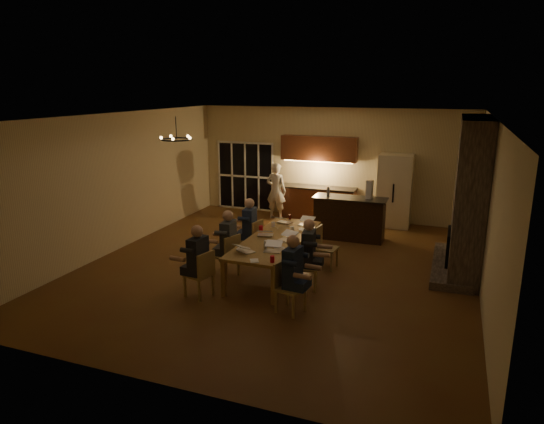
{
  "coord_description": "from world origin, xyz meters",
  "views": [
    {
      "loc": [
        3.3,
        -9.2,
        3.79
      ],
      "look_at": [
        -0.26,
        0.3,
        1.14
      ],
      "focal_mm": 32.0,
      "sensor_mm": 36.0,
      "label": 1
    }
  ],
  "objects_px": {
    "person_right_near": "(293,274)",
    "redcup_near": "(272,259)",
    "can_silver": "(265,246)",
    "laptop_a": "(246,246)",
    "chair_right_mid": "(306,266)",
    "chair_right_far": "(327,248)",
    "plate_left": "(243,249)",
    "bar_bottle": "(328,192)",
    "person_left_near": "(198,262)",
    "can_cola": "(290,217)",
    "refrigerator": "(395,191)",
    "chair_left_near": "(199,274)",
    "person_right_mid": "(308,254)",
    "chair_left_far": "(250,239)",
    "bar_island": "(349,218)",
    "person_left_far": "(250,228)",
    "mug_mid": "(292,229)",
    "standing_person": "(276,191)",
    "chair_right_near": "(291,288)",
    "redcup_mid": "(261,228)",
    "laptop_d": "(287,235)",
    "bar_blender": "(369,189)",
    "laptop_b": "(273,246)",
    "chair_left_mid": "(226,255)",
    "plate_near": "(280,248)",
    "laptop_e": "(285,218)",
    "mug_front": "(266,243)",
    "laptop_c": "(265,230)",
    "person_left_mid": "(228,243)",
    "mug_back": "(273,224)",
    "plate_far": "(304,230)",
    "chandelier": "(177,139)",
    "dining_table": "(276,255)"
  },
  "relations": [
    {
      "from": "bar_bottle",
      "to": "laptop_c",
      "type": "bearing_deg",
      "value": -104.12
    },
    {
      "from": "bar_island",
      "to": "chair_right_far",
      "type": "relative_size",
      "value": 2.05
    },
    {
      "from": "bar_island",
      "to": "can_cola",
      "type": "distance_m",
      "value": 1.79
    },
    {
      "from": "redcup_mid",
      "to": "can_silver",
      "type": "bearing_deg",
      "value": -63.85
    },
    {
      "from": "person_left_far",
      "to": "laptop_d",
      "type": "bearing_deg",
      "value": 51.79
    },
    {
      "from": "mug_mid",
      "to": "can_silver",
      "type": "bearing_deg",
      "value": -94.96
    },
    {
      "from": "laptop_c",
      "to": "mug_front",
      "type": "distance_m",
      "value": 0.67
    },
    {
      "from": "chandelier",
      "to": "laptop_d",
      "type": "bearing_deg",
      "value": 10.7
    },
    {
      "from": "bar_island",
      "to": "laptop_a",
      "type": "relative_size",
      "value": 5.7
    },
    {
      "from": "person_right_mid",
      "to": "standing_person",
      "type": "xyz_separation_m",
      "value": [
        -2.33,
        4.59,
        0.13
      ]
    },
    {
      "from": "person_right_near",
      "to": "redcup_near",
      "type": "xyz_separation_m",
      "value": [
        -0.46,
        0.25,
        0.12
      ]
    },
    {
      "from": "chair_left_far",
      "to": "person_left_far",
      "type": "xyz_separation_m",
      "value": [
        -0.01,
        0.0,
        0.24
      ]
    },
    {
      "from": "person_left_near",
      "to": "can_cola",
      "type": "distance_m",
      "value": 3.2
    },
    {
      "from": "person_left_mid",
      "to": "chair_right_mid",
      "type": "bearing_deg",
      "value": 82.19
    },
    {
      "from": "chair_left_near",
      "to": "person_right_mid",
      "type": "height_order",
      "value": "person_right_mid"
    },
    {
      "from": "refrigerator",
      "to": "bar_bottle",
      "type": "distance_m",
      "value": 2.21
    },
    {
      "from": "can_silver",
      "to": "bar_blender",
      "type": "height_order",
      "value": "bar_blender"
    },
    {
      "from": "person_right_mid",
      "to": "can_silver",
      "type": "relative_size",
      "value": 11.5
    },
    {
      "from": "person_right_near",
      "to": "laptop_d",
      "type": "distance_m",
      "value": 1.66
    },
    {
      "from": "standing_person",
      "to": "laptop_e",
      "type": "distance_m",
      "value": 3.13
    },
    {
      "from": "person_left_mid",
      "to": "bar_bottle",
      "type": "distance_m",
      "value": 3.52
    },
    {
      "from": "chandelier",
      "to": "bar_bottle",
      "type": "relative_size",
      "value": 2.63
    },
    {
      "from": "laptop_d",
      "to": "redcup_near",
      "type": "distance_m",
      "value": 1.29
    },
    {
      "from": "chair_left_far",
      "to": "redcup_near",
      "type": "height_order",
      "value": "chair_left_far"
    },
    {
      "from": "laptop_e",
      "to": "redcup_mid",
      "type": "relative_size",
      "value": 2.67
    },
    {
      "from": "person_right_near",
      "to": "laptop_b",
      "type": "distance_m",
      "value": 1.04
    },
    {
      "from": "plate_left",
      "to": "bar_bottle",
      "type": "bearing_deg",
      "value": 78.82
    },
    {
      "from": "chair_right_mid",
      "to": "laptop_a",
      "type": "bearing_deg",
      "value": 99.08
    },
    {
      "from": "plate_left",
      "to": "person_left_far",
      "type": "bearing_deg",
      "value": 108.83
    },
    {
      "from": "refrigerator",
      "to": "can_silver",
      "type": "height_order",
      "value": "refrigerator"
    },
    {
      "from": "mug_back",
      "to": "bar_blender",
      "type": "distance_m",
      "value": 2.78
    },
    {
      "from": "mug_mid",
      "to": "standing_person",
      "type": "bearing_deg",
      "value": 115.22
    },
    {
      "from": "chair_right_mid",
      "to": "laptop_d",
      "type": "relative_size",
      "value": 2.78
    },
    {
      "from": "chair_right_mid",
      "to": "bar_blender",
      "type": "bearing_deg",
      "value": -22.04
    },
    {
      "from": "plate_far",
      "to": "laptop_a",
      "type": "bearing_deg",
      "value": -109.62
    },
    {
      "from": "bar_island",
      "to": "chair_left_near",
      "type": "distance_m",
      "value": 4.82
    },
    {
      "from": "dining_table",
      "to": "can_silver",
      "type": "distance_m",
      "value": 0.82
    },
    {
      "from": "person_left_mid",
      "to": "mug_front",
      "type": "relative_size",
      "value": 13.8
    },
    {
      "from": "chair_right_far",
      "to": "plate_left",
      "type": "height_order",
      "value": "chair_right_far"
    },
    {
      "from": "refrigerator",
      "to": "plate_far",
      "type": "height_order",
      "value": "refrigerator"
    },
    {
      "from": "laptop_e",
      "to": "chair_left_far",
      "type": "bearing_deg",
      "value": 52.83
    },
    {
      "from": "mug_front",
      "to": "can_cola",
      "type": "bearing_deg",
      "value": 94.65
    },
    {
      "from": "chair_right_near",
      "to": "laptop_d",
      "type": "height_order",
      "value": "laptop_d"
    },
    {
      "from": "chair_right_near",
      "to": "standing_person",
      "type": "bearing_deg",
      "value": 38.29
    },
    {
      "from": "standing_person",
      "to": "laptop_b",
      "type": "xyz_separation_m",
      "value": [
        1.7,
        -4.84,
        0.04
      ]
    },
    {
      "from": "can_cola",
      "to": "mug_mid",
      "type": "bearing_deg",
      "value": -68.77
    },
    {
      "from": "can_silver",
      "to": "laptop_a",
      "type": "bearing_deg",
      "value": -134.41
    },
    {
      "from": "chair_left_far",
      "to": "can_silver",
      "type": "distance_m",
      "value": 1.66
    },
    {
      "from": "chair_left_mid",
      "to": "plate_near",
      "type": "distance_m",
      "value": 1.24
    },
    {
      "from": "chandelier",
      "to": "mug_mid",
      "type": "height_order",
      "value": "chandelier"
    }
  ]
}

